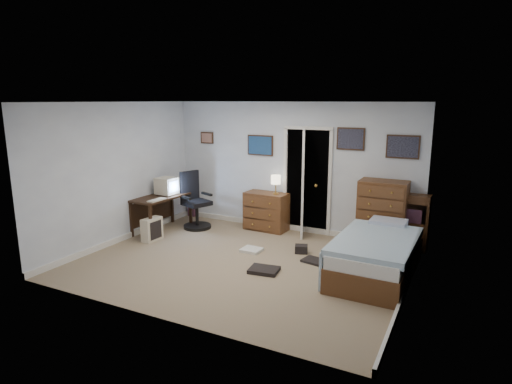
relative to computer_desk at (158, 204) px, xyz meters
The scene contains 15 objects.
floor 2.48m from the computer_desk, 18.87° to the right, with size 5.00×4.00×0.02m, color gray.
computer_desk is the anchor object (origin of this frame).
crt_monitor 0.38m from the computer_desk, 53.68° to the left, with size 0.38×0.36×0.34m.
keyboard 0.48m from the computer_desk, 53.35° to the right, with size 0.14×0.38×0.02m, color beige.
pc_tower 0.71m from the computer_desk, 62.76° to the right, with size 0.22×0.41×0.42m.
office_chair 0.72m from the computer_desk, 42.87° to the left, with size 0.71×0.71×1.14m.
media_stack 1.21m from the computer_desk, 91.70° to the left, with size 0.17×0.17×0.84m, color maroon.
low_dresser 2.12m from the computer_desk, 28.01° to the left, with size 0.84×0.42×0.75m, color brown.
table_lamp 2.34m from the computer_desk, 25.67° to the left, with size 0.20×0.20×0.36m.
doorway 3.06m from the computer_desk, 29.53° to the left, with size 0.96×1.12×2.05m.
tall_dresser 4.22m from the computer_desk, 13.29° to the left, with size 0.80×0.47×1.18m, color brown.
headboard_bookcase 4.46m from the computer_desk, 14.02° to the left, with size 1.09×0.32×0.97m.
bed 4.29m from the computer_desk, ahead, with size 1.12×2.03×0.66m.
wall_posters 3.32m from the computer_desk, 22.76° to the left, with size 4.38×0.04×0.60m.
floor_clutter 2.88m from the computer_desk, ahead, with size 1.52×1.33×0.13m.
Camera 1 is at (3.08, -5.62, 2.53)m, focal length 30.00 mm.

